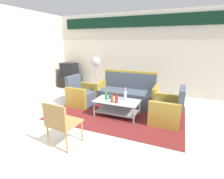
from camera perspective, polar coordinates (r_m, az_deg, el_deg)
ground_plane at (r=3.78m, az=-4.22°, el=-12.69°), size 14.00×14.00×0.00m
wall_back at (r=6.20m, az=8.64°, el=12.71°), size 6.52×0.19×2.80m
rug at (r=4.48m, az=2.21°, el=-7.83°), size 3.26×2.24×0.01m
couch at (r=5.01m, az=5.10°, el=-1.45°), size 1.80×0.74×0.96m
armchair_left at (r=5.02m, az=-10.29°, el=-1.96°), size 0.73×0.79×0.85m
armchair_right at (r=4.07m, az=18.26°, el=-6.88°), size 0.71×0.77×0.85m
coffee_table at (r=4.20m, az=1.68°, el=-5.54°), size 1.10×0.60×0.40m
bottle_brown at (r=3.99m, az=0.00°, el=-3.02°), size 0.06×0.06×0.27m
bottle_red at (r=3.97m, az=1.52°, el=-3.31°), size 0.08×0.08×0.24m
bottle_clear at (r=4.19m, az=4.51°, el=-1.91°), size 0.08×0.08×0.31m
bottle_green at (r=4.19m, az=-1.99°, el=-2.11°), size 0.07×0.07×0.26m
cup at (r=4.27m, az=-0.54°, el=-2.48°), size 0.08×0.08×0.10m
tv_stand at (r=7.07m, az=-14.09°, el=2.83°), size 0.80×0.50×0.52m
television at (r=6.98m, az=-14.36°, el=6.84°), size 0.62×0.47×0.48m
pedestal_fan at (r=6.35m, az=-5.57°, el=8.70°), size 0.36×0.36×1.27m
wicker_chair at (r=3.07m, az=-17.07°, el=-10.22°), size 0.51×0.51×0.84m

